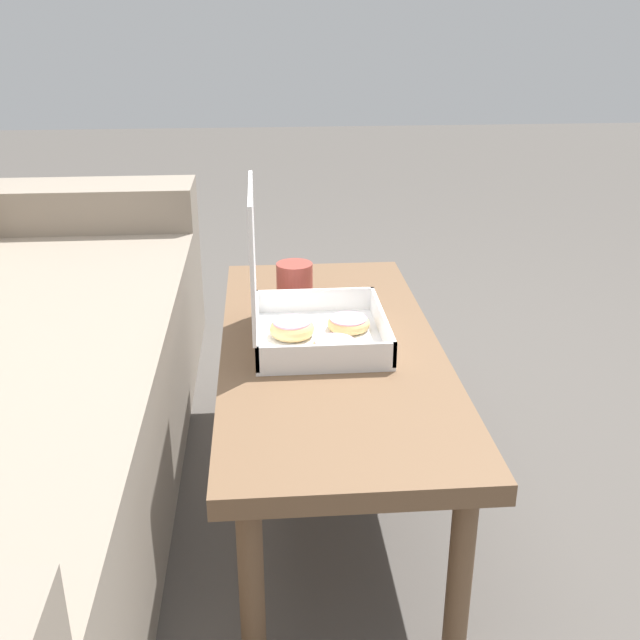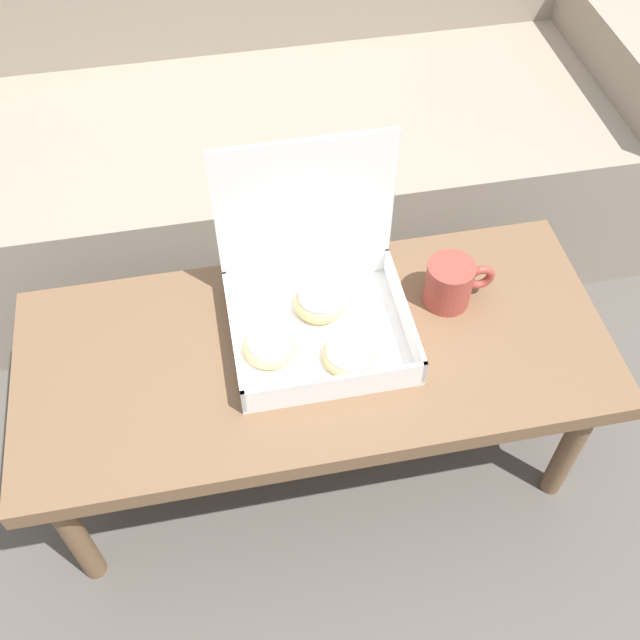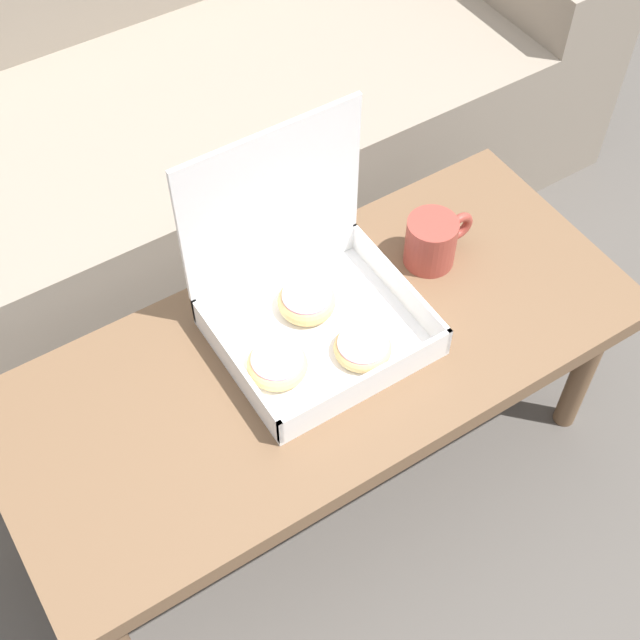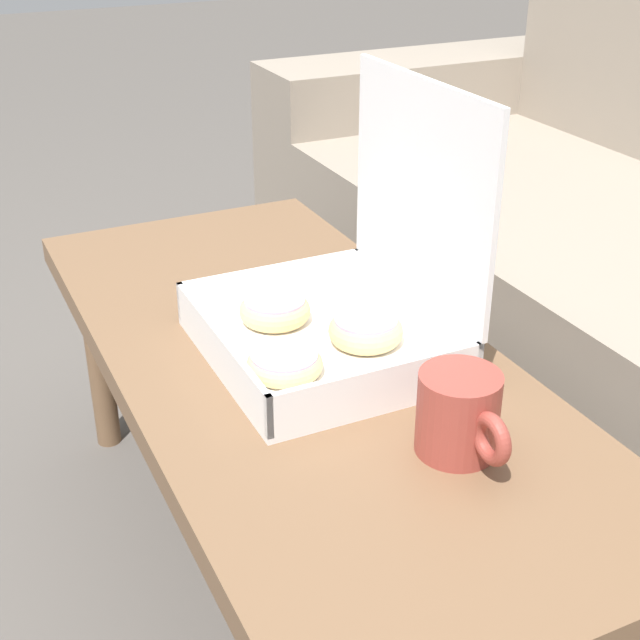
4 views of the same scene
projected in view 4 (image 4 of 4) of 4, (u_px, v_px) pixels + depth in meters
ground_plane at (312, 576)px, 1.38m from camera, size 12.00×12.00×0.00m
coffee_table at (301, 380)px, 1.20m from camera, size 1.11×0.48×0.40m
pastry_box at (339, 304)px, 1.17m from camera, size 0.33×0.29×0.35m
coffee_mug at (460, 415)px, 0.96m from camera, size 0.14×0.09×0.10m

